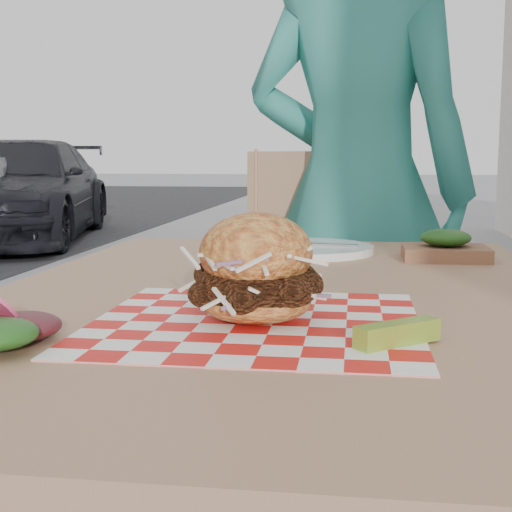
% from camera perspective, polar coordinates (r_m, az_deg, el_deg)
% --- Properties ---
extents(diner, '(0.71, 0.56, 1.69)m').
position_cam_1_polar(diner, '(1.89, 8.05, 5.14)').
color(diner, teal).
rests_on(diner, ground).
extents(car_dark, '(2.38, 4.19, 1.14)m').
position_cam_1_polar(car_dark, '(8.51, -18.48, 5.04)').
color(car_dark, black).
rests_on(car_dark, ground).
extents(patio_table, '(0.80, 1.20, 0.75)m').
position_cam_1_polar(patio_table, '(1.01, 2.10, -7.14)').
color(patio_table, tan).
rests_on(patio_table, ground).
extents(patio_chair, '(0.52, 0.53, 0.95)m').
position_cam_1_polar(patio_chair, '(1.92, 5.66, -3.61)').
color(patio_chair, tan).
rests_on(patio_chair, ground).
extents(paper_liner, '(0.36, 0.36, 0.00)m').
position_cam_1_polar(paper_liner, '(0.80, 0.00, -5.28)').
color(paper_liner, red).
rests_on(paper_liner, patio_table).
extents(sandwich, '(0.17, 0.17, 0.19)m').
position_cam_1_polar(sandwich, '(0.79, 0.00, -1.48)').
color(sandwich, gold).
rests_on(sandwich, paper_liner).
extents(pickle_spear, '(0.09, 0.08, 0.02)m').
position_cam_1_polar(pickle_spear, '(0.71, 11.25, -6.08)').
color(pickle_spear, '#8DA830').
rests_on(pickle_spear, paper_liner).
extents(place_setting, '(0.27, 0.27, 0.02)m').
position_cam_1_polar(place_setting, '(1.38, 3.82, 0.58)').
color(place_setting, white).
rests_on(place_setting, patio_table).
extents(kraft_tray, '(0.15, 0.12, 0.06)m').
position_cam_1_polar(kraft_tray, '(1.33, 14.91, 0.68)').
color(kraft_tray, brown).
rests_on(kraft_tray, patio_table).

